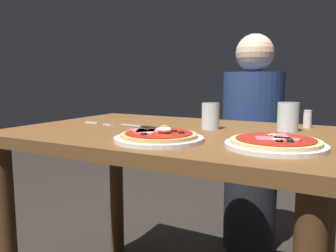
{
  "coord_description": "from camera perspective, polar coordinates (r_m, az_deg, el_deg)",
  "views": [
    {
      "loc": [
        0.57,
        -1.08,
        0.94
      ],
      "look_at": [
        0.04,
        -0.11,
        0.79
      ],
      "focal_mm": 36.63,
      "sensor_mm": 36.0,
      "label": 1
    }
  ],
  "objects": [
    {
      "name": "dining_table",
      "position": [
        1.26,
        0.73,
        -6.44
      ],
      "size": [
        1.14,
        0.78,
        0.76
      ],
      "color": "brown",
      "rests_on": "ground"
    },
    {
      "name": "diner_person",
      "position": [
        1.94,
        13.73,
        -3.79
      ],
      "size": [
        0.32,
        0.32,
        1.18
      ],
      "rotation": [
        0.0,
        0.0,
        3.14
      ],
      "color": "black",
      "rests_on": "ground"
    },
    {
      "name": "water_glass_far",
      "position": [
        1.28,
        19.33,
        1.16
      ],
      "size": [
        0.07,
        0.07,
        0.1
      ],
      "color": "silver",
      "rests_on": "dining_table"
    },
    {
      "name": "fork",
      "position": [
        1.44,
        -11.79,
        0.46
      ],
      "size": [
        0.16,
        0.04,
        0.0
      ],
      "color": "silver",
      "rests_on": "dining_table"
    },
    {
      "name": "salt_shaker",
      "position": [
        1.4,
        22.19,
        1.08
      ],
      "size": [
        0.03,
        0.03,
        0.07
      ],
      "color": "white",
      "rests_on": "dining_table"
    },
    {
      "name": "pizza_foreground",
      "position": [
        1.02,
        -1.57,
        -1.79
      ],
      "size": [
        0.27,
        0.27,
        0.05
      ],
      "color": "white",
      "rests_on": "dining_table"
    },
    {
      "name": "knife",
      "position": [
        1.31,
        -4.11,
        -0.1
      ],
      "size": [
        0.2,
        0.04,
        0.01
      ],
      "color": "silver",
      "rests_on": "dining_table"
    },
    {
      "name": "pizza_across_left",
      "position": [
        0.96,
        17.43,
        -2.77
      ],
      "size": [
        0.27,
        0.27,
        0.03
      ],
      "color": "white",
      "rests_on": "dining_table"
    },
    {
      "name": "water_glass_near",
      "position": [
        1.27,
        7.08,
        1.35
      ],
      "size": [
        0.06,
        0.06,
        0.1
      ],
      "color": "silver",
      "rests_on": "dining_table"
    }
  ]
}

